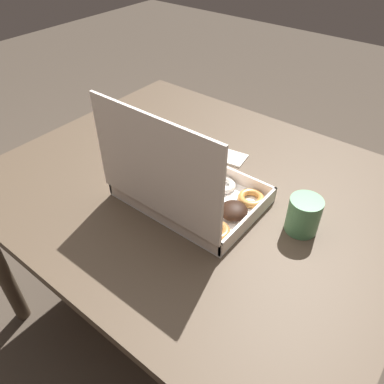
{
  "coord_description": "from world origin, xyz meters",
  "views": [
    {
      "loc": [
        -0.55,
        0.72,
        1.43
      ],
      "look_at": [
        -0.03,
        0.07,
        0.73
      ],
      "focal_mm": 35.0,
      "sensor_mm": 36.0,
      "label": 1
    }
  ],
  "objects": [
    {
      "name": "ground_plane",
      "position": [
        0.0,
        0.0,
        0.0
      ],
      "size": [
        8.0,
        8.0,
        0.0
      ],
      "primitive_type": "plane",
      "color": "#42382D"
    },
    {
      "name": "dining_table",
      "position": [
        0.0,
        0.0,
        0.63
      ],
      "size": [
        1.25,
        1.03,
        0.71
      ],
      "color": "#4C3D2D",
      "rests_on": "ground_plane"
    },
    {
      "name": "donut_box",
      "position": [
        -0.03,
        0.1,
        0.77
      ],
      "size": [
        0.4,
        0.29,
        0.33
      ],
      "color": "white",
      "rests_on": "dining_table"
    },
    {
      "name": "coffee_mug",
      "position": [
        -0.33,
        -0.01,
        0.76
      ],
      "size": [
        0.09,
        0.09,
        0.1
      ],
      "color": "#4C8456",
      "rests_on": "dining_table"
    },
    {
      "name": "paper_napkin",
      "position": [
        0.01,
        -0.18,
        0.71
      ],
      "size": [
        0.14,
        0.1,
        0.01
      ],
      "color": "silver",
      "rests_on": "dining_table"
    }
  ]
}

